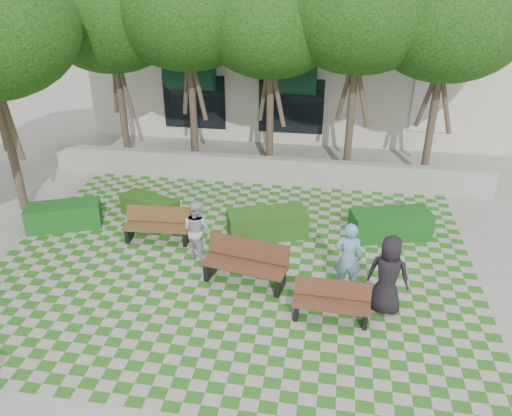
% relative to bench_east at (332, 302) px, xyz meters
% --- Properties ---
extents(ground, '(90.00, 90.00, 0.00)m').
position_rel_bench_east_xyz_m(ground, '(-2.50, 0.70, -0.41)').
color(ground, gray).
rests_on(ground, ground).
extents(lawn, '(12.00, 12.00, 0.00)m').
position_rel_bench_east_xyz_m(lawn, '(-2.50, 1.70, -0.41)').
color(lawn, '#2B721E').
rests_on(lawn, ground).
extents(retaining_wall, '(15.00, 0.36, 0.90)m').
position_rel_bench_east_xyz_m(retaining_wall, '(-2.50, 6.90, 0.04)').
color(retaining_wall, '#9E9B93').
rests_on(retaining_wall, ground).
extents(bench_east, '(1.66, 0.60, 0.86)m').
position_rel_bench_east_xyz_m(bench_east, '(0.00, 0.00, 0.00)').
color(bench_east, '#542D1C').
rests_on(bench_east, ground).
extents(bench_mid, '(2.10, 1.04, 1.05)m').
position_rel_bench_east_xyz_m(bench_mid, '(-2.05, 1.03, 0.09)').
color(bench_mid, '#512D1B').
rests_on(bench_mid, ground).
extents(bench_west, '(1.83, 0.70, 0.94)m').
position_rel_bench_east_xyz_m(bench_west, '(-4.76, 2.56, 0.04)').
color(bench_west, brown).
rests_on(bench_west, ground).
extents(hedge_east, '(2.31, 1.43, 0.75)m').
position_rel_bench_east_xyz_m(hedge_east, '(1.50, 3.79, -0.04)').
color(hedge_east, '#144C17').
rests_on(hedge_east, ground).
extents(hedge_midright, '(2.32, 1.56, 0.75)m').
position_rel_bench_east_xyz_m(hedge_midright, '(-1.86, 3.27, -0.04)').
color(hedge_midright, '#224E14').
rests_on(hedge_midright, ground).
extents(hedge_midleft, '(1.90, 1.31, 0.62)m').
position_rel_bench_east_xyz_m(hedge_midleft, '(-5.47, 3.85, -0.11)').
color(hedge_midleft, '#214813').
rests_on(hedge_midleft, ground).
extents(hedge_west, '(2.18, 1.51, 0.71)m').
position_rel_bench_east_xyz_m(hedge_west, '(-7.68, 2.85, -0.06)').
color(hedge_west, '#15511A').
rests_on(hedge_west, ground).
extents(person_blue, '(0.65, 0.43, 1.78)m').
position_rel_bench_east_xyz_m(person_blue, '(0.31, 1.07, 0.47)').
color(person_blue, '#69A1C0').
rests_on(person_blue, ground).
extents(person_dark, '(1.02, 0.80, 1.85)m').
position_rel_bench_east_xyz_m(person_dark, '(1.15, 0.47, 0.51)').
color(person_dark, black).
rests_on(person_dark, ground).
extents(person_white, '(0.98, 0.90, 1.61)m').
position_rel_bench_east_xyz_m(person_white, '(-3.47, 1.93, 0.39)').
color(person_white, silver).
rests_on(person_white, ground).
extents(tree_row, '(17.70, 13.40, 7.41)m').
position_rel_bench_east_xyz_m(tree_row, '(-4.36, 6.66, 4.76)').
color(tree_row, '#47382B').
rests_on(tree_row, ground).
extents(building, '(18.00, 8.92, 5.15)m').
position_rel_bench_east_xyz_m(building, '(-1.56, 14.78, 2.10)').
color(building, beige).
rests_on(building, ground).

